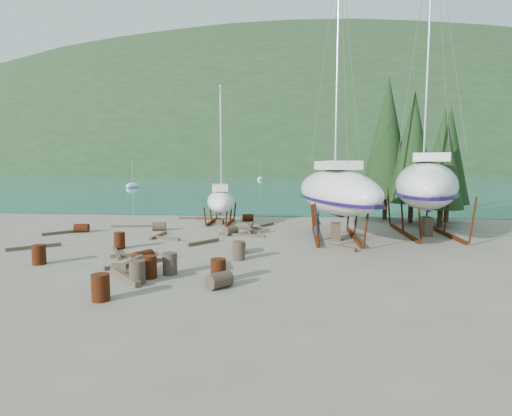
# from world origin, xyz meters

# --- Properties ---
(ground) EXTENTS (600.00, 600.00, 0.00)m
(ground) POSITION_xyz_m (0.00, 0.00, 0.00)
(ground) COLOR #696353
(ground) RESTS_ON ground
(bay_water) EXTENTS (700.00, 700.00, 0.00)m
(bay_water) POSITION_xyz_m (0.00, 315.00, 0.01)
(bay_water) COLOR #186578
(bay_water) RESTS_ON ground
(far_hill) EXTENTS (800.00, 360.00, 110.00)m
(far_hill) POSITION_xyz_m (0.00, 320.00, 0.00)
(far_hill) COLOR #1D3219
(far_hill) RESTS_ON ground
(far_house_left) EXTENTS (6.60, 5.60, 5.60)m
(far_house_left) POSITION_xyz_m (-60.00, 190.00, 2.92)
(far_house_left) COLOR beige
(far_house_left) RESTS_ON ground
(far_house_center) EXTENTS (6.60, 5.60, 5.60)m
(far_house_center) POSITION_xyz_m (-20.00, 190.00, 2.92)
(far_house_center) COLOR beige
(far_house_center) RESTS_ON ground
(far_house_right) EXTENTS (6.60, 5.60, 5.60)m
(far_house_right) POSITION_xyz_m (30.00, 190.00, 2.92)
(far_house_right) COLOR beige
(far_house_right) RESTS_ON ground
(cypress_near_right) EXTENTS (3.60, 3.60, 10.00)m
(cypress_near_right) POSITION_xyz_m (12.50, 12.00, 5.79)
(cypress_near_right) COLOR black
(cypress_near_right) RESTS_ON ground
(cypress_mid_right) EXTENTS (3.06, 3.06, 8.50)m
(cypress_mid_right) POSITION_xyz_m (14.00, 10.00, 4.92)
(cypress_mid_right) COLOR black
(cypress_mid_right) RESTS_ON ground
(cypress_back_left) EXTENTS (4.14, 4.14, 11.50)m
(cypress_back_left) POSITION_xyz_m (11.00, 14.00, 6.66)
(cypress_back_left) COLOR black
(cypress_back_left) RESTS_ON ground
(cypress_far_right) EXTENTS (3.24, 3.24, 9.00)m
(cypress_far_right) POSITION_xyz_m (15.50, 13.00, 5.21)
(cypress_far_right) COLOR black
(cypress_far_right) RESTS_ON ground
(moored_boat_left) EXTENTS (2.00, 5.00, 6.05)m
(moored_boat_left) POSITION_xyz_m (-30.00, 60.00, 0.39)
(moored_boat_left) COLOR white
(moored_boat_left) RESTS_ON ground
(moored_boat_mid) EXTENTS (2.00, 5.00, 6.05)m
(moored_boat_mid) POSITION_xyz_m (10.00, 80.00, 0.39)
(moored_boat_mid) COLOR white
(moored_boat_mid) RESTS_ON ground
(moored_boat_far) EXTENTS (2.00, 5.00, 6.05)m
(moored_boat_far) POSITION_xyz_m (-8.00, 110.00, 0.39)
(moored_boat_far) COLOR white
(moored_boat_far) RESTS_ON ground
(large_sailboat_near) EXTENTS (5.76, 11.82, 17.90)m
(large_sailboat_near) POSITION_xyz_m (6.10, 4.85, 2.88)
(large_sailboat_near) COLOR white
(large_sailboat_near) RESTS_ON ground
(large_sailboat_far) EXTENTS (6.78, 12.97, 19.68)m
(large_sailboat_far) POSITION_xyz_m (11.93, 6.81, 3.21)
(large_sailboat_far) COLOR white
(large_sailboat_far) RESTS_ON ground
(small_sailboat_shore) EXTENTS (3.49, 6.82, 10.45)m
(small_sailboat_shore) POSITION_xyz_m (-2.01, 10.43, 1.73)
(small_sailboat_shore) COLOR white
(small_sailboat_shore) RESTS_ON ground
(worker) EXTENTS (0.49, 0.68, 1.75)m
(worker) POSITION_xyz_m (5.00, 3.96, 0.87)
(worker) COLOR navy
(worker) RESTS_ON ground
(drum_0) EXTENTS (0.58, 0.58, 0.88)m
(drum_0) POSITION_xyz_m (-7.64, -3.12, 0.44)
(drum_0) COLOR #55290E
(drum_0) RESTS_ON ground
(drum_1) EXTENTS (1.02, 1.04, 0.58)m
(drum_1) POSITION_xyz_m (1.04, -5.75, 0.29)
(drum_1) COLOR #2D2823
(drum_1) RESTS_ON ground
(drum_2) EXTENTS (0.98, 0.74, 0.58)m
(drum_2) POSITION_xyz_m (-10.40, 5.35, 0.29)
(drum_2) COLOR #55290E
(drum_2) RESTS_ON ground
(drum_3) EXTENTS (0.58, 0.58, 0.88)m
(drum_3) POSITION_xyz_m (-2.54, -7.47, 0.44)
(drum_3) COLOR #55290E
(drum_3) RESTS_ON ground
(drum_4) EXTENTS (0.94, 0.67, 0.58)m
(drum_4) POSITION_xyz_m (-0.08, 11.90, 0.29)
(drum_4) COLOR #55290E
(drum_4) RESTS_ON ground
(drum_5) EXTENTS (0.58, 0.58, 0.88)m
(drum_5) POSITION_xyz_m (1.10, -1.36, 0.44)
(drum_5) COLOR #2D2823
(drum_5) RESTS_ON ground
(drum_6) EXTENTS (0.67, 0.94, 0.58)m
(drum_6) POSITION_xyz_m (0.94, 0.09, 0.29)
(drum_6) COLOR #55290E
(drum_6) RESTS_ON ground
(drum_7) EXTENTS (0.58, 0.58, 0.88)m
(drum_7) POSITION_xyz_m (0.84, -4.96, 0.44)
(drum_7) COLOR #55290E
(drum_7) RESTS_ON ground
(drum_9) EXTENTS (0.98, 0.75, 0.58)m
(drum_9) POSITION_xyz_m (-5.55, 6.62, 0.29)
(drum_9) COLOR #2D2823
(drum_9) RESTS_ON ground
(drum_10) EXTENTS (0.58, 0.58, 0.88)m
(drum_10) POSITION_xyz_m (-1.94, -4.74, 0.44)
(drum_10) COLOR #55290E
(drum_10) RESTS_ON ground
(drum_11) EXTENTS (1.00, 1.05, 0.58)m
(drum_11) POSITION_xyz_m (-0.40, 5.25, 0.29)
(drum_11) COLOR #2D2823
(drum_11) RESTS_ON ground
(drum_12) EXTENTS (0.95, 1.05, 0.58)m
(drum_12) POSITION_xyz_m (-3.11, -2.41, 0.29)
(drum_12) COLOR #55290E
(drum_12) RESTS_ON ground
(drum_14) EXTENTS (0.58, 0.58, 0.88)m
(drum_14) POSITION_xyz_m (-5.58, 0.55, 0.44)
(drum_14) COLOR #55290E
(drum_14) RESTS_ON ground
(drum_16) EXTENTS (0.58, 0.58, 0.88)m
(drum_16) POSITION_xyz_m (-2.10, -5.55, 0.44)
(drum_16) COLOR #2D2823
(drum_16) RESTS_ON ground
(drum_17) EXTENTS (0.58, 0.58, 0.88)m
(drum_17) POSITION_xyz_m (-1.31, -4.14, 0.44)
(drum_17) COLOR #2D2823
(drum_17) RESTS_ON ground
(timber_0) EXTENTS (2.83, 0.79, 0.14)m
(timber_0) POSITION_xyz_m (-3.03, 12.54, 0.07)
(timber_0) COLOR brown
(timber_0) RESTS_ON ground
(timber_1) EXTENTS (1.35, 1.32, 0.19)m
(timber_1) POSITION_xyz_m (6.19, 1.47, 0.10)
(timber_1) COLOR brown
(timber_1) RESTS_ON ground
(timber_2) EXTENTS (1.53, 1.74, 0.19)m
(timber_2) POSITION_xyz_m (-11.45, 4.53, 0.09)
(timber_2) COLOR brown
(timber_2) RESTS_ON ground
(timber_3) EXTENTS (1.59, 2.61, 0.15)m
(timber_3) POSITION_xyz_m (-5.15, -0.77, 0.07)
(timber_3) COLOR brown
(timber_3) RESTS_ON ground
(timber_4) EXTENTS (1.89, 0.90, 0.17)m
(timber_4) POSITION_xyz_m (-3.97, 3.31, 0.09)
(timber_4) COLOR brown
(timber_4) RESTS_ON ground
(timber_5) EXTENTS (2.18, 2.18, 0.16)m
(timber_5) POSITION_xyz_m (-3.22, -2.84, 0.08)
(timber_5) COLOR brown
(timber_5) RESTS_ON ground
(timber_6) EXTENTS (1.07, 1.82, 0.19)m
(timber_6) POSITION_xyz_m (1.53, 9.33, 0.10)
(timber_6) COLOR brown
(timber_6) RESTS_ON ground
(timber_7) EXTENTS (0.59, 1.46, 0.17)m
(timber_7) POSITION_xyz_m (0.55, -2.74, 0.09)
(timber_7) COLOR brown
(timber_7) RESTS_ON ground
(timber_8) EXTENTS (1.49, 1.90, 0.19)m
(timber_8) POSITION_xyz_m (-1.44, 2.26, 0.09)
(timber_8) COLOR brown
(timber_8) RESTS_ON ground
(timber_9) EXTENTS (2.71, 0.88, 0.15)m
(timber_9) POSITION_xyz_m (-4.61, 12.95, 0.08)
(timber_9) COLOR brown
(timber_9) RESTS_ON ground
(timber_10) EXTENTS (3.01, 0.78, 0.16)m
(timber_10) POSITION_xyz_m (0.33, 4.93, 0.08)
(timber_10) COLOR brown
(timber_10) RESTS_ON ground
(timber_11) EXTENTS (0.29, 2.47, 0.15)m
(timber_11) POSITION_xyz_m (-4.78, 4.30, 0.08)
(timber_11) COLOR brown
(timber_11) RESTS_ON ground
(timber_12) EXTENTS (2.09, 1.00, 0.17)m
(timber_12) POSITION_xyz_m (-4.03, -1.22, 0.08)
(timber_12) COLOR brown
(timber_12) RESTS_ON ground
(timber_14) EXTENTS (2.06, 1.88, 0.18)m
(timber_14) POSITION_xyz_m (-10.09, 0.05, 0.09)
(timber_14) COLOR brown
(timber_14) RESTS_ON ground
(timber_15) EXTENTS (3.19, 0.71, 0.15)m
(timber_15) POSITION_xyz_m (-7.84, 7.88, 0.07)
(timber_15) COLOR brown
(timber_15) RESTS_ON ground
(timber_16) EXTENTS (2.10, 2.22, 0.23)m
(timber_16) POSITION_xyz_m (-2.83, -5.02, 0.11)
(timber_16) COLOR brown
(timber_16) RESTS_ON ground
(timber_pile_fore) EXTENTS (1.80, 1.80, 0.60)m
(timber_pile_fore) POSITION_xyz_m (-2.84, -4.21, 0.30)
(timber_pile_fore) COLOR brown
(timber_pile_fore) RESTS_ON ground
(timber_pile_aft) EXTENTS (1.80, 1.80, 0.60)m
(timber_pile_aft) POSITION_xyz_m (0.77, 6.36, 0.30)
(timber_pile_aft) COLOR brown
(timber_pile_aft) RESTS_ON ground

